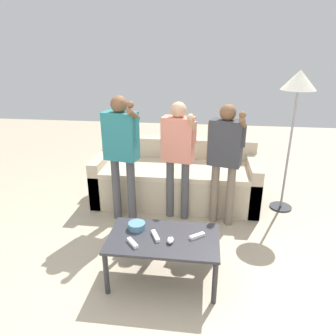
{
  "coord_description": "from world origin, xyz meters",
  "views": [
    {
      "loc": [
        0.43,
        -2.31,
        2.0
      ],
      "look_at": [
        0.08,
        0.51,
        0.88
      ],
      "focal_mm": 33.62,
      "sensor_mm": 36.0,
      "label": 1
    }
  ],
  "objects_px": {
    "game_remote_nunchuk": "(170,240)",
    "game_remote_wand_far": "(156,236)",
    "player_left": "(121,146)",
    "player_right": "(225,152)",
    "game_remote_wand_near": "(197,236)",
    "floor_lamp": "(298,89)",
    "player_center": "(178,148)",
    "couch": "(176,179)",
    "game_remote_wand_spare": "(132,243)",
    "coffee_table": "(163,242)",
    "snack_bowl": "(137,226)"
  },
  "relations": [
    {
      "from": "game_remote_nunchuk",
      "to": "floor_lamp",
      "type": "height_order",
      "value": "floor_lamp"
    },
    {
      "from": "game_remote_wand_far",
      "to": "game_remote_wand_spare",
      "type": "distance_m",
      "value": 0.22
    },
    {
      "from": "player_right",
      "to": "game_remote_wand_near",
      "type": "height_order",
      "value": "player_right"
    },
    {
      "from": "couch",
      "to": "game_remote_nunchuk",
      "type": "height_order",
      "value": "couch"
    },
    {
      "from": "couch",
      "to": "game_remote_nunchuk",
      "type": "xyz_separation_m",
      "value": [
        0.11,
        -1.64,
        0.16
      ]
    },
    {
      "from": "game_remote_wand_near",
      "to": "game_remote_wand_far",
      "type": "xyz_separation_m",
      "value": [
        -0.36,
        -0.04,
        -0.0
      ]
    },
    {
      "from": "couch",
      "to": "floor_lamp",
      "type": "distance_m",
      "value": 1.86
    },
    {
      "from": "player_left",
      "to": "player_right",
      "type": "bearing_deg",
      "value": 3.01
    },
    {
      "from": "coffee_table",
      "to": "game_remote_wand_spare",
      "type": "bearing_deg",
      "value": -151.29
    },
    {
      "from": "player_left",
      "to": "player_right",
      "type": "height_order",
      "value": "player_left"
    },
    {
      "from": "floor_lamp",
      "to": "game_remote_wand_near",
      "type": "xyz_separation_m",
      "value": [
        -1.06,
        -1.47,
        -1.09
      ]
    },
    {
      "from": "coffee_table",
      "to": "game_remote_nunchuk",
      "type": "height_order",
      "value": "game_remote_nunchuk"
    },
    {
      "from": "snack_bowl",
      "to": "player_left",
      "type": "relative_size",
      "value": 0.1
    },
    {
      "from": "player_center",
      "to": "player_right",
      "type": "xyz_separation_m",
      "value": [
        0.53,
        -0.07,
        -0.0
      ]
    },
    {
      "from": "game_remote_nunchuk",
      "to": "player_right",
      "type": "relative_size",
      "value": 0.06
    },
    {
      "from": "game_remote_nunchuk",
      "to": "game_remote_wand_far",
      "type": "height_order",
      "value": "game_remote_nunchuk"
    },
    {
      "from": "couch",
      "to": "game_remote_wand_near",
      "type": "xyz_separation_m",
      "value": [
        0.34,
        -1.54,
        0.15
      ]
    },
    {
      "from": "snack_bowl",
      "to": "game_remote_nunchuk",
      "type": "xyz_separation_m",
      "value": [
        0.33,
        -0.18,
        -0.01
      ]
    },
    {
      "from": "game_remote_wand_far",
      "to": "game_remote_wand_near",
      "type": "bearing_deg",
      "value": 7.06
    },
    {
      "from": "coffee_table",
      "to": "floor_lamp",
      "type": "xyz_separation_m",
      "value": [
        1.35,
        1.5,
        1.16
      ]
    },
    {
      "from": "floor_lamp",
      "to": "player_center",
      "type": "bearing_deg",
      "value": -163.2
    },
    {
      "from": "player_right",
      "to": "game_remote_wand_far",
      "type": "relative_size",
      "value": 8.71
    },
    {
      "from": "floor_lamp",
      "to": "player_right",
      "type": "distance_m",
      "value": 1.12
    },
    {
      "from": "couch",
      "to": "game_remote_wand_far",
      "type": "distance_m",
      "value": 1.59
    },
    {
      "from": "snack_bowl",
      "to": "game_remote_nunchuk",
      "type": "relative_size",
      "value": 1.77
    },
    {
      "from": "floor_lamp",
      "to": "player_left",
      "type": "xyz_separation_m",
      "value": [
        -1.96,
        -0.53,
        -0.59
      ]
    },
    {
      "from": "couch",
      "to": "game_remote_wand_far",
      "type": "height_order",
      "value": "couch"
    },
    {
      "from": "couch",
      "to": "game_remote_wand_far",
      "type": "xyz_separation_m",
      "value": [
        -0.02,
        -1.59,
        0.15
      ]
    },
    {
      "from": "couch",
      "to": "game_remote_wand_spare",
      "type": "relative_size",
      "value": 15.7
    },
    {
      "from": "couch",
      "to": "player_left",
      "type": "bearing_deg",
      "value": -133.08
    },
    {
      "from": "game_remote_wand_far",
      "to": "player_left",
      "type": "bearing_deg",
      "value": 118.79
    },
    {
      "from": "player_left",
      "to": "game_remote_nunchuk",
      "type": "bearing_deg",
      "value": -56.89
    },
    {
      "from": "player_right",
      "to": "snack_bowl",
      "type": "bearing_deg",
      "value": -131.26
    },
    {
      "from": "couch",
      "to": "player_center",
      "type": "height_order",
      "value": "player_center"
    },
    {
      "from": "game_remote_nunchuk",
      "to": "player_right",
      "type": "xyz_separation_m",
      "value": [
        0.48,
        1.1,
        0.44
      ]
    },
    {
      "from": "player_left",
      "to": "game_remote_wand_far",
      "type": "height_order",
      "value": "player_left"
    },
    {
      "from": "coffee_table",
      "to": "snack_bowl",
      "type": "xyz_separation_m",
      "value": [
        -0.26,
        0.11,
        0.08
      ]
    },
    {
      "from": "game_remote_wand_far",
      "to": "game_remote_wand_spare",
      "type": "bearing_deg",
      "value": -144.5
    },
    {
      "from": "player_center",
      "to": "player_right",
      "type": "height_order",
      "value": "player_center"
    },
    {
      "from": "floor_lamp",
      "to": "player_center",
      "type": "relative_size",
      "value": 1.22
    },
    {
      "from": "couch",
      "to": "snack_bowl",
      "type": "relative_size",
      "value": 13.66
    },
    {
      "from": "couch",
      "to": "game_remote_wand_spare",
      "type": "distance_m",
      "value": 1.73
    },
    {
      "from": "floor_lamp",
      "to": "player_left",
      "type": "distance_m",
      "value": 2.11
    },
    {
      "from": "coffee_table",
      "to": "game_remote_wand_spare",
      "type": "height_order",
      "value": "game_remote_wand_spare"
    },
    {
      "from": "couch",
      "to": "snack_bowl",
      "type": "xyz_separation_m",
      "value": [
        -0.22,
        -1.47,
        0.16
      ]
    },
    {
      "from": "game_remote_nunchuk",
      "to": "game_remote_wand_far",
      "type": "relative_size",
      "value": 0.54
    },
    {
      "from": "couch",
      "to": "player_center",
      "type": "bearing_deg",
      "value": -82.32
    },
    {
      "from": "player_left",
      "to": "game_remote_wand_spare",
      "type": "xyz_separation_m",
      "value": [
        0.36,
        -1.11,
        -0.5
      ]
    },
    {
      "from": "player_center",
      "to": "snack_bowl",
      "type": "bearing_deg",
      "value": -105.81
    },
    {
      "from": "couch",
      "to": "game_remote_wand_spare",
      "type": "height_order",
      "value": "couch"
    }
  ]
}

